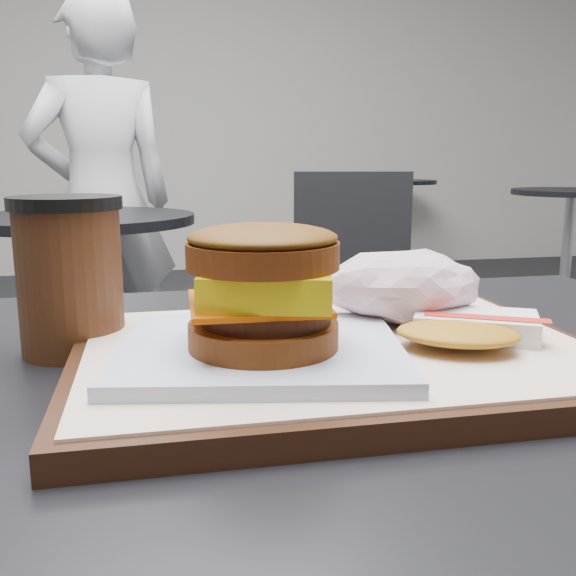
# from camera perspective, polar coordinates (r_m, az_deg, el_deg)

# --- Properties ---
(serving_tray) EXTENTS (0.38, 0.28, 0.02)m
(serving_tray) POSITION_cam_1_polar(r_m,az_deg,el_deg) (0.48, 4.32, -6.11)
(serving_tray) COLOR black
(serving_tray) RESTS_ON customer_table
(breakfast_sandwich) EXTENTS (0.22, 0.20, 0.09)m
(breakfast_sandwich) POSITION_cam_1_polar(r_m,az_deg,el_deg) (0.43, -2.22, -1.35)
(breakfast_sandwich) COLOR white
(breakfast_sandwich) RESTS_ON serving_tray
(hash_brown) EXTENTS (0.13, 0.12, 0.02)m
(hash_brown) POSITION_cam_1_polar(r_m,az_deg,el_deg) (0.49, 15.70, -3.49)
(hash_brown) COLOR white
(hash_brown) RESTS_ON serving_tray
(crumpled_wrapper) EXTENTS (0.13, 0.10, 0.06)m
(crumpled_wrapper) POSITION_cam_1_polar(r_m,az_deg,el_deg) (0.54, 10.17, 0.21)
(crumpled_wrapper) COLOR white
(crumpled_wrapper) RESTS_ON serving_tray
(coffee_cup) EXTENTS (0.09, 0.09, 0.13)m
(coffee_cup) POSITION_cam_1_polar(r_m,az_deg,el_deg) (0.54, -18.81, 1.15)
(coffee_cup) COLOR #3D1E0E
(coffee_cup) RESTS_ON customer_table
(neighbor_table) EXTENTS (0.70, 0.70, 0.75)m
(neighbor_table) POSITION_cam_1_polar(r_m,az_deg,el_deg) (2.15, -17.55, 0.91)
(neighbor_table) COLOR black
(neighbor_table) RESTS_ON ground
(napkin) EXTENTS (0.13, 0.13, 0.00)m
(napkin) POSITION_cam_1_polar(r_m,az_deg,el_deg) (2.08, -19.30, 6.10)
(napkin) COLOR silver
(napkin) RESTS_ON neighbor_table
(neighbor_chair) EXTENTS (0.63, 0.49, 0.88)m
(neighbor_chair) POSITION_cam_1_polar(r_m,az_deg,el_deg) (2.20, 2.61, 0.62)
(neighbor_chair) COLOR #9F9FA4
(neighbor_chair) RESTS_ON ground
(patron) EXTENTS (0.63, 0.49, 1.52)m
(patron) POSITION_cam_1_polar(r_m,az_deg,el_deg) (2.55, -16.17, 7.32)
(patron) COLOR silver
(patron) RESTS_ON ground
(bg_table_near) EXTENTS (0.66, 0.66, 0.75)m
(bg_table_near) POSITION_cam_1_polar(r_m,az_deg,el_deg) (4.02, 23.73, 5.35)
(bg_table_near) COLOR black
(bg_table_near) RESTS_ON ground
(bg_table_far) EXTENTS (0.66, 0.66, 0.75)m
(bg_table_far) POSITION_cam_1_polar(r_m,az_deg,el_deg) (5.33, 9.45, 7.43)
(bg_table_far) COLOR black
(bg_table_far) RESTS_ON ground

